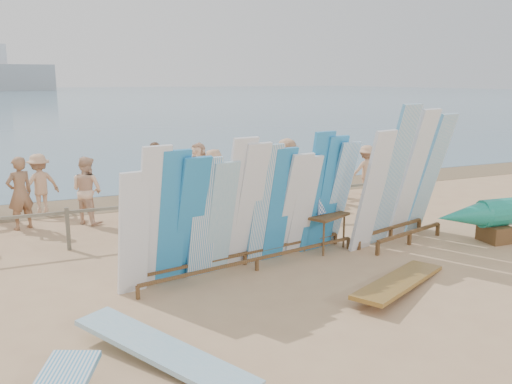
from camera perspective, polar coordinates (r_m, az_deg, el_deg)
name	(u,v)px	position (r m, az deg, el deg)	size (l,w,h in m)	color
ground	(208,284)	(9.54, -5.08, -9.62)	(160.00, 160.00, 0.00)	tan
ocean	(25,95)	(136.49, -23.19, 9.38)	(320.00, 240.00, 0.02)	slate
wet_sand_strip	(127,201)	(16.25, -13.41, -0.89)	(40.00, 2.60, 0.01)	#7B6345
fence	(163,211)	(12.10, -9.79, -1.97)	(12.08, 0.08, 0.90)	#756C58
main_surfboard_rack	(251,209)	(9.96, -0.55, -1.85)	(5.01, 1.54, 2.50)	brown
side_surfboard_rack	(404,181)	(11.92, 15.28, 1.17)	(2.76, 1.47, 3.01)	brown
vendor_table	(324,231)	(11.32, 7.21, -4.04)	(1.10, 0.97, 1.21)	brown
flat_board_c	(399,288)	(9.64, 14.85, -9.74)	(0.56, 2.70, 0.07)	olive
flat_board_a	(164,362)	(7.19, -9.71, -17.27)	(0.56, 2.70, 0.07)	#83BBD3
beach_chair_left	(170,220)	(12.78, -9.05, -2.97)	(0.60, 0.61, 0.86)	#AE2712
beach_chair_right	(164,213)	(13.40, -9.62, -2.24)	(0.70, 0.71, 0.90)	#AE2712
stroller	(208,204)	(13.46, -5.04, -1.30)	(0.77, 0.92, 1.09)	#AE2712
beachgoer_3	(40,184)	(15.16, -21.82, 0.76)	(1.03, 0.42, 1.59)	tan
beachgoer_9	(287,170)	(15.69, 3.24, 2.36)	(1.17, 0.48, 1.82)	tan
beachgoer_5	(199,170)	(16.10, -6.07, 2.27)	(1.54, 0.50, 1.66)	beige
beachgoer_6	(214,181)	(14.28, -4.45, 1.15)	(0.83, 0.39, 1.69)	tan
beachgoer_extra_0	(366,170)	(16.76, 11.53, 2.24)	(0.99, 0.41, 1.53)	tan
beachgoer_2	(87,190)	(13.78, -17.37, 0.18)	(0.80, 0.39, 1.66)	beige
beachgoer_7	(292,173)	(15.22, 3.77, 2.02)	(0.66, 0.36, 1.80)	#8C6042
beachgoer_4	(156,178)	(14.47, -10.49, 1.49)	(1.10, 0.48, 1.88)	#8C6042
beachgoer_1	(20,193)	(13.79, -23.60, -0.12)	(0.63, 0.35, 1.73)	#8C6042
beachgoer_10	(320,175)	(15.66, 6.77, 1.84)	(0.93, 0.40, 1.58)	#8C6042
beachgoer_8	(334,168)	(16.14, 8.16, 2.55)	(0.89, 0.43, 1.84)	beige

